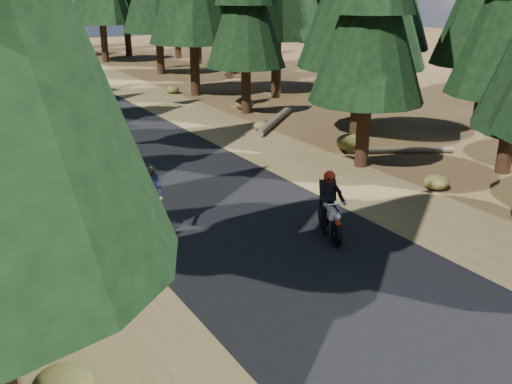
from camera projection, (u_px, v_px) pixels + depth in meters
ground at (289, 255)px, 13.33m from camera, size 120.00×120.00×0.00m
road at (197, 192)px, 17.36m from camera, size 6.00×100.00×0.01m
shoulder_l at (40, 223)px, 15.14m from camera, size 3.20×100.00×0.01m
shoulder_r at (318, 168)px, 19.58m from camera, size 3.20×100.00×0.01m
log_near at (275, 120)px, 25.81m from camera, size 3.97×3.70×0.32m
log_far at (400, 150)px, 21.35m from camera, size 3.57×2.21×0.24m
understory_shrubs at (194, 165)px, 19.03m from camera, size 15.93×29.62×0.63m
rider_lead at (330, 215)px, 14.17m from camera, size 1.20×1.93×1.65m
rider_follow at (151, 212)px, 14.28m from camera, size 1.36×2.07×1.78m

